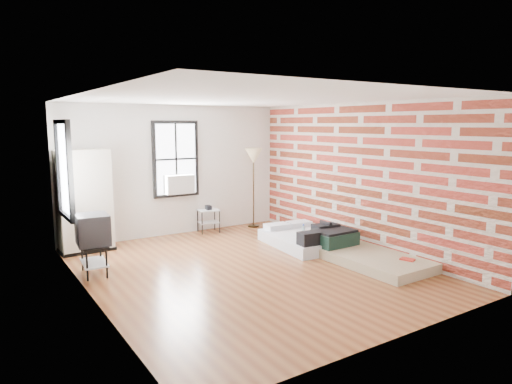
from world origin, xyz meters
TOP-DOWN VIEW (x-y plane):
  - ground at (0.00, 0.00)m, footprint 6.00×6.00m
  - room_shell at (0.23, 0.36)m, footprint 5.02×6.02m
  - mattress_main at (1.74, 0.64)m, footprint 1.42×1.82m
  - mattress_bare at (1.92, -0.66)m, footprint 1.14×2.13m
  - wardrobe at (-2.00, 2.65)m, footprint 1.00×0.60m
  - side_table at (0.64, 2.72)m, footprint 0.50×0.43m
  - floor_lamp at (1.79, 2.65)m, footprint 0.39×0.39m
  - tv_stand at (-2.21, 1.14)m, footprint 0.54×0.73m

SIDE VIEW (x-z plane):
  - ground at x=0.00m, z-range 0.00..0.00m
  - mattress_bare at x=1.92m, z-range -0.09..0.37m
  - mattress_main at x=1.74m, z-range -0.13..0.43m
  - side_table at x=0.64m, z-range 0.10..0.71m
  - tv_stand at x=-2.21m, z-range 0.21..1.19m
  - wardrobe at x=-2.00m, z-range 0.00..1.93m
  - floor_lamp at x=1.79m, z-range 0.67..2.51m
  - room_shell at x=0.23m, z-range 0.33..3.14m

